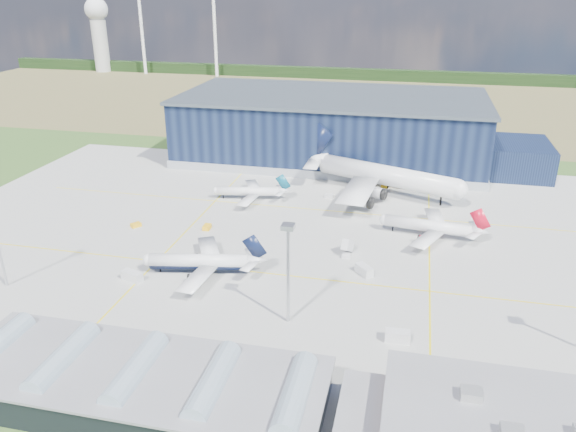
# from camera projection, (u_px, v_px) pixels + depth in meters

# --- Properties ---
(ground) EXTENTS (600.00, 600.00, 0.00)m
(ground) POSITION_uv_depth(u_px,v_px,m) (277.00, 256.00, 150.60)
(ground) COLOR #2C4E1D
(ground) RESTS_ON ground
(apron) EXTENTS (220.00, 160.00, 0.08)m
(apron) POSITION_uv_depth(u_px,v_px,m) (285.00, 240.00, 159.58)
(apron) COLOR #AEAEA9
(apron) RESTS_ON ground
(farmland) EXTENTS (600.00, 220.00, 0.01)m
(farmland) POSITION_uv_depth(u_px,v_px,m) (362.00, 100.00, 348.44)
(farmland) COLOR olive
(farmland) RESTS_ON ground
(treeline) EXTENTS (600.00, 8.00, 8.00)m
(treeline) POSITION_uv_depth(u_px,v_px,m) (373.00, 75.00, 418.84)
(treeline) COLOR black
(treeline) RESTS_ON ground
(horizon_dressing) EXTENTS (440.20, 18.00, 70.00)m
(horizon_dressing) POSITION_uv_depth(u_px,v_px,m) (131.00, 28.00, 441.53)
(horizon_dressing) COLOR white
(horizon_dressing) RESTS_ON ground
(hangar) EXTENTS (145.00, 62.00, 26.10)m
(hangar) POSITION_uv_depth(u_px,v_px,m) (339.00, 130.00, 230.79)
(hangar) COLOR black
(hangar) RESTS_ON ground
(glass_concourse) EXTENTS (78.00, 23.00, 8.60)m
(glass_concourse) POSITION_uv_depth(u_px,v_px,m) (156.00, 386.00, 96.55)
(glass_concourse) COLOR black
(glass_concourse) RESTS_ON ground
(light_mast_center) EXTENTS (2.60, 2.60, 23.00)m
(light_mast_center) POSITION_uv_depth(u_px,v_px,m) (288.00, 258.00, 115.61)
(light_mast_center) COLOR #B4B6BB
(light_mast_center) RESTS_ON ground
(airliner_navy) EXTENTS (37.52, 36.97, 10.47)m
(airliner_navy) POSITION_uv_depth(u_px,v_px,m) (199.00, 254.00, 139.96)
(airliner_navy) COLOR white
(airliner_navy) RESTS_ON ground
(airliner_red) EXTENTS (35.69, 35.10, 10.34)m
(airliner_red) POSITION_uv_depth(u_px,v_px,m) (428.00, 220.00, 160.30)
(airliner_red) COLOR white
(airliner_red) RESTS_ON ground
(airliner_widebody) EXTENTS (81.57, 80.80, 20.62)m
(airliner_widebody) POSITION_uv_depth(u_px,v_px,m) (387.00, 165.00, 190.89)
(airliner_widebody) COLOR white
(airliner_widebody) RESTS_ON ground
(airliner_regional) EXTENTS (31.20, 30.72, 8.83)m
(airliner_regional) POSITION_uv_depth(u_px,v_px,m) (248.00, 187.00, 188.32)
(airliner_regional) COLOR white
(airliner_regional) RESTS_ON ground
(gse_tug_a) EXTENTS (2.13, 3.33, 1.35)m
(gse_tug_a) POSITION_uv_depth(u_px,v_px,m) (207.00, 227.00, 166.63)
(gse_tug_a) COLOR yellow
(gse_tug_a) RESTS_ON ground
(gse_tug_b) EXTENTS (3.31, 3.46, 1.25)m
(gse_tug_b) POSITION_uv_depth(u_px,v_px,m) (136.00, 225.00, 168.23)
(gse_tug_b) COLOR yellow
(gse_tug_b) RESTS_ON ground
(gse_van_a) EXTENTS (5.92, 3.99, 2.38)m
(gse_van_a) POSITION_uv_depth(u_px,v_px,m) (132.00, 276.00, 137.91)
(gse_van_a) COLOR silver
(gse_van_a) RESTS_ON ground
(gse_cart_a) EXTENTS (2.30, 3.40, 1.46)m
(gse_cart_a) POSITION_uv_depth(u_px,v_px,m) (433.00, 215.00, 174.88)
(gse_cart_a) COLOR silver
(gse_cart_a) RESTS_ON ground
(gse_van_b) EXTENTS (5.13, 5.38, 2.34)m
(gse_van_b) POSITION_uv_depth(u_px,v_px,m) (364.00, 270.00, 140.81)
(gse_van_b) COLOR silver
(gse_van_b) RESTS_ON ground
(gse_tug_c) EXTENTS (2.51, 3.69, 1.53)m
(gse_tug_c) POSITION_uv_depth(u_px,v_px,m) (385.00, 186.00, 199.94)
(gse_tug_c) COLOR yellow
(gse_tug_c) RESTS_ON ground
(gse_cart_b) EXTENTS (3.41, 2.64, 1.32)m
(gse_cart_b) POSITION_uv_depth(u_px,v_px,m) (330.00, 196.00, 190.93)
(gse_cart_b) COLOR silver
(gse_cart_b) RESTS_ON ground
(gse_van_c) EXTENTS (5.19, 2.72, 2.43)m
(gse_van_c) POSITION_uv_depth(u_px,v_px,m) (397.00, 336.00, 114.48)
(gse_van_c) COLOR silver
(gse_van_c) RESTS_ON ground
(airstair) EXTENTS (3.12, 5.17, 3.09)m
(airstair) POSITION_uv_depth(u_px,v_px,m) (348.00, 248.00, 151.41)
(airstair) COLOR silver
(airstair) RESTS_ON ground
(car_a) EXTENTS (3.61, 2.37, 1.14)m
(car_a) POSITION_uv_depth(u_px,v_px,m) (246.00, 368.00, 106.01)
(car_a) COLOR #99999E
(car_a) RESTS_ON ground
(car_b) EXTENTS (3.74, 1.79, 1.18)m
(car_b) POSITION_uv_depth(u_px,v_px,m) (197.00, 361.00, 108.02)
(car_b) COLOR #99999E
(car_b) RESTS_ON ground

